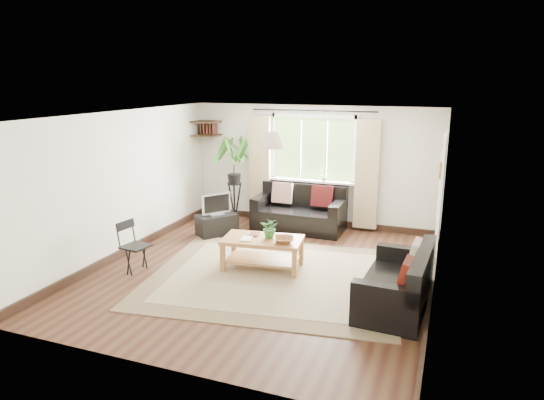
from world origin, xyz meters
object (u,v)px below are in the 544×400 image
at_px(sofa_back, 299,209).
at_px(coffee_table, 263,253).
at_px(palm_stand, 234,180).
at_px(folding_chair, 136,247).
at_px(sofa_right, 396,279).
at_px(tv_stand, 217,225).

relative_size(sofa_back, coffee_table, 1.43).
bearing_deg(palm_stand, folding_chair, -95.12).
height_order(sofa_back, folding_chair, sofa_back).
xyz_separation_m(coffee_table, palm_stand, (-1.50, 2.22, 0.63)).
xyz_separation_m(sofa_back, sofa_right, (2.17, -2.72, -0.04)).
relative_size(sofa_back, folding_chair, 2.21).
height_order(sofa_right, tv_stand, sofa_right).
relative_size(palm_stand, folding_chair, 2.24).
height_order(sofa_right, folding_chair, folding_chair).
bearing_deg(coffee_table, palm_stand, 124.11).
distance_m(sofa_back, palm_stand, 1.51).
relative_size(sofa_back, sofa_right, 1.10).
bearing_deg(tv_stand, palm_stand, 41.42).
xyz_separation_m(sofa_right, tv_stand, (-3.54, 1.87, -0.18)).
xyz_separation_m(coffee_table, tv_stand, (-1.44, 1.28, -0.05)).
bearing_deg(palm_stand, coffee_table, -55.89).
relative_size(coffee_table, tv_stand, 1.66).
relative_size(coffee_table, folding_chair, 1.55).
distance_m(sofa_right, palm_stand, 4.60).
xyz_separation_m(tv_stand, palm_stand, (-0.06, 0.95, 0.68)).
xyz_separation_m(sofa_back, palm_stand, (-1.43, 0.09, 0.47)).
distance_m(tv_stand, folding_chair, 2.10).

